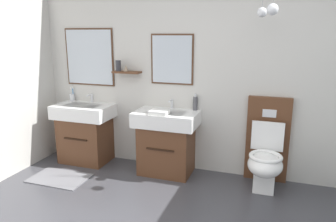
# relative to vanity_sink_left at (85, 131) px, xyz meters

# --- Properties ---
(wall_back) EXTENTS (5.08, 0.66, 2.59)m
(wall_back) POSITION_rel_vanity_sink_left_xyz_m (1.80, 0.27, 0.88)
(wall_back) COLOR beige
(wall_back) RESTS_ON ground
(bath_mat) EXTENTS (0.68, 0.44, 0.01)m
(bath_mat) POSITION_rel_vanity_sink_left_xyz_m (0.00, -0.60, -0.41)
(bath_mat) COLOR slate
(bath_mat) RESTS_ON ground
(vanity_sink_left) EXTENTS (0.75, 0.50, 0.78)m
(vanity_sink_left) POSITION_rel_vanity_sink_left_xyz_m (0.00, 0.00, 0.00)
(vanity_sink_left) COLOR #56331E
(vanity_sink_left) RESTS_ON ground
(tap_on_left_sink) EXTENTS (0.03, 0.13, 0.11)m
(tap_on_left_sink) POSITION_rel_vanity_sink_left_xyz_m (0.00, 0.18, 0.44)
(tap_on_left_sink) COLOR silver
(tap_on_left_sink) RESTS_ON vanity_sink_left
(vanity_sink_right) EXTENTS (0.75, 0.50, 0.78)m
(vanity_sink_right) POSITION_rel_vanity_sink_left_xyz_m (1.15, 0.00, 0.00)
(vanity_sink_right) COLOR #56331E
(vanity_sink_right) RESTS_ON ground
(tap_on_right_sink) EXTENTS (0.03, 0.13, 0.11)m
(tap_on_right_sink) POSITION_rel_vanity_sink_left_xyz_m (1.15, 0.18, 0.44)
(tap_on_right_sink) COLOR silver
(tap_on_right_sink) RESTS_ON vanity_sink_right
(toilet) EXTENTS (0.48, 0.62, 1.00)m
(toilet) POSITION_rel_vanity_sink_left_xyz_m (2.33, 0.01, -0.04)
(toilet) COLOR #56331E
(toilet) RESTS_ON ground
(toothbrush_cup) EXTENTS (0.07, 0.07, 0.20)m
(toothbrush_cup) POSITION_rel_vanity_sink_left_xyz_m (-0.30, 0.17, 0.42)
(toothbrush_cup) COLOR silver
(toothbrush_cup) RESTS_ON vanity_sink_left
(soap_dispenser) EXTENTS (0.06, 0.06, 0.20)m
(soap_dispenser) POSITION_rel_vanity_sink_left_xyz_m (1.46, 0.18, 0.45)
(soap_dispenser) COLOR #4C4C51
(soap_dispenser) RESTS_ON vanity_sink_right
(folded_hand_towel) EXTENTS (0.22, 0.16, 0.04)m
(folded_hand_towel) POSITION_rel_vanity_sink_left_xyz_m (1.11, -0.15, 0.39)
(folded_hand_towel) COLOR white
(folded_hand_towel) RESTS_ON vanity_sink_right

